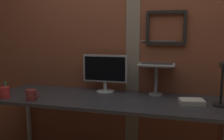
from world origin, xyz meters
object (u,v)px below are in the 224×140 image
Objects in this scene: desk_lamp at (224,79)px; coffee_mug at (31,95)px; pen_cup at (5,92)px; monitor at (105,70)px; laptop at (157,58)px.

desk_lamp reaches higher than coffee_mug.
pen_cup is 1.29× the size of coffee_mug.
pen_cup is at bearing -174.23° from desk_lamp.
monitor reaches higher than desk_lamp.
laptop is at bearing 21.98° from pen_cup.
laptop is 2.02× the size of pen_cup.
pen_cup reaches higher than coffee_mug.
desk_lamp is (1.06, -0.28, 0.01)m from monitor.
laptop reaches higher than coffee_mug.
laptop is 2.60× the size of coffee_mug.
pen_cup is 0.28m from coffee_mug.
desk_lamp reaches higher than pen_cup.
pen_cup is at bearing 179.93° from coffee_mug.
coffee_mug is (-1.07, -0.54, -0.31)m from laptop.
laptop is 0.66m from desk_lamp.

